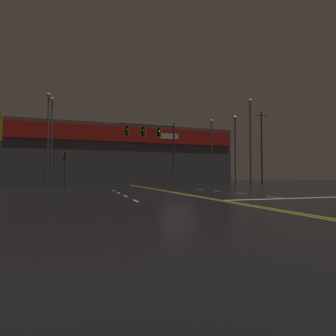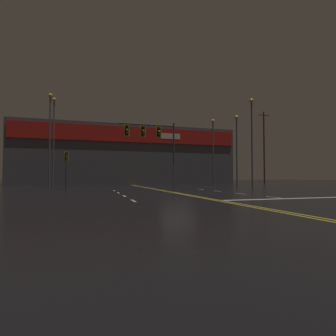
{
  "view_description": "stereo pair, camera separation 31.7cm",
  "coord_description": "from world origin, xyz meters",
  "px_view_note": "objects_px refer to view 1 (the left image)",
  "views": [
    {
      "loc": [
        -6.73,
        -18.69,
        1.2
      ],
      "look_at": [
        0.0,
        2.55,
        2.0
      ],
      "focal_mm": 28.0,
      "sensor_mm": 36.0,
      "label": 1
    },
    {
      "loc": [
        -6.43,
        -18.79,
        1.2
      ],
      "look_at": [
        0.0,
        2.55,
        2.0
      ],
      "focal_mm": 28.0,
      "sensor_mm": 36.0,
      "label": 2
    }
  ],
  "objects_px": {
    "traffic_signal_median": "(151,137)",
    "streetlight_near_right": "(250,132)",
    "streetlight_far_right": "(211,143)",
    "streetlight_far_left": "(52,131)",
    "streetlight_median_approach": "(48,128)",
    "streetlight_near_left": "(235,141)",
    "traffic_signal_corner_northwest": "(65,161)"
  },
  "relations": [
    {
      "from": "traffic_signal_median",
      "to": "streetlight_near_right",
      "type": "xyz_separation_m",
      "value": [
        14.26,
        6.69,
        2.29
      ]
    },
    {
      "from": "streetlight_near_right",
      "to": "streetlight_far_right",
      "type": "height_order",
      "value": "streetlight_near_right"
    },
    {
      "from": "streetlight_far_left",
      "to": "streetlight_near_right",
      "type": "bearing_deg",
      "value": -24.14
    },
    {
      "from": "traffic_signal_median",
      "to": "streetlight_median_approach",
      "type": "distance_m",
      "value": 16.54
    },
    {
      "from": "streetlight_near_left",
      "to": "streetlight_far_left",
      "type": "height_order",
      "value": "streetlight_far_left"
    },
    {
      "from": "traffic_signal_corner_northwest",
      "to": "traffic_signal_median",
      "type": "bearing_deg",
      "value": -47.55
    },
    {
      "from": "streetlight_far_right",
      "to": "streetlight_near_right",
      "type": "bearing_deg",
      "value": -80.49
    },
    {
      "from": "traffic_signal_corner_northwest",
      "to": "streetlight_far_right",
      "type": "distance_m",
      "value": 21.44
    },
    {
      "from": "streetlight_near_left",
      "to": "streetlight_far_left",
      "type": "relative_size",
      "value": 0.8
    },
    {
      "from": "streetlight_near_left",
      "to": "streetlight_median_approach",
      "type": "height_order",
      "value": "streetlight_median_approach"
    },
    {
      "from": "traffic_signal_median",
      "to": "streetlight_far_left",
      "type": "xyz_separation_m",
      "value": [
        -9.49,
        17.34,
        2.9
      ]
    },
    {
      "from": "traffic_signal_corner_northwest",
      "to": "streetlight_near_left",
      "type": "xyz_separation_m",
      "value": [
        21.31,
        2.34,
        3.27
      ]
    },
    {
      "from": "streetlight_near_left",
      "to": "streetlight_far_left",
      "type": "distance_m",
      "value": 24.83
    },
    {
      "from": "traffic_signal_median",
      "to": "streetlight_near_left",
      "type": "height_order",
      "value": "streetlight_near_left"
    },
    {
      "from": "traffic_signal_corner_northwest",
      "to": "streetlight_median_approach",
      "type": "xyz_separation_m",
      "value": [
        -2.35,
        5.6,
        4.26
      ]
    },
    {
      "from": "traffic_signal_median",
      "to": "streetlight_median_approach",
      "type": "bearing_deg",
      "value": 125.27
    },
    {
      "from": "streetlight_near_right",
      "to": "streetlight_near_left",
      "type": "bearing_deg",
      "value": 90.54
    },
    {
      "from": "streetlight_median_approach",
      "to": "streetlight_near_left",
      "type": "bearing_deg",
      "value": -7.83
    },
    {
      "from": "streetlight_near_right",
      "to": "traffic_signal_median",
      "type": "bearing_deg",
      "value": -154.85
    },
    {
      "from": "traffic_signal_median",
      "to": "streetlight_near_left",
      "type": "distance_m",
      "value": 17.51
    },
    {
      "from": "traffic_signal_median",
      "to": "streetlight_far_right",
      "type": "xyz_separation_m",
      "value": [
        12.94,
        14.56,
        1.76
      ]
    },
    {
      "from": "streetlight_far_left",
      "to": "traffic_signal_corner_northwest",
      "type": "bearing_deg",
      "value": -75.93
    },
    {
      "from": "streetlight_near_right",
      "to": "streetlight_far_left",
      "type": "bearing_deg",
      "value": 155.86
    },
    {
      "from": "traffic_signal_corner_northwest",
      "to": "streetlight_median_approach",
      "type": "relative_size",
      "value": 0.34
    },
    {
      "from": "traffic_signal_median",
      "to": "streetlight_near_right",
      "type": "relative_size",
      "value": 0.53
    },
    {
      "from": "traffic_signal_median",
      "to": "streetlight_far_right",
      "type": "distance_m",
      "value": 19.56
    },
    {
      "from": "traffic_signal_median",
      "to": "streetlight_near_left",
      "type": "relative_size",
      "value": 0.6
    },
    {
      "from": "streetlight_median_approach",
      "to": "streetlight_far_left",
      "type": "relative_size",
      "value": 0.95
    },
    {
      "from": "traffic_signal_median",
      "to": "streetlight_far_right",
      "type": "height_order",
      "value": "streetlight_far_right"
    },
    {
      "from": "traffic_signal_median",
      "to": "streetlight_near_right",
      "type": "distance_m",
      "value": 15.92
    },
    {
      "from": "streetlight_median_approach",
      "to": "streetlight_far_right",
      "type": "distance_m",
      "value": 22.42
    },
    {
      "from": "streetlight_median_approach",
      "to": "traffic_signal_median",
      "type": "bearing_deg",
      "value": -54.73
    }
  ]
}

